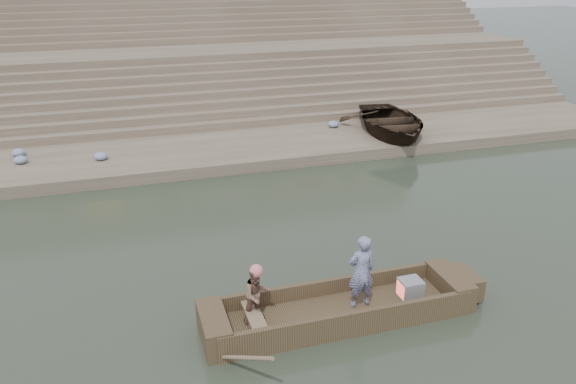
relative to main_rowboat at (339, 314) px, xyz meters
name	(u,v)px	position (x,y,z in m)	size (l,w,h in m)	color
ground	(324,254)	(0.67, 2.60, -0.11)	(120.00, 120.00, 0.00)	#283225
lower_landing	(249,149)	(0.67, 10.60, 0.09)	(32.00, 4.00, 0.40)	gray
mid_landing	(212,78)	(0.67, 18.10, 1.29)	(32.00, 3.00, 2.80)	gray
upper_landing	(190,34)	(0.67, 25.10, 2.49)	(32.00, 3.00, 5.20)	gray
ghat_steps	(206,64)	(0.67, 19.79, 1.69)	(32.00, 11.00, 5.20)	gray
main_rowboat	(339,314)	(0.00, 0.00, 0.00)	(5.00, 1.30, 0.22)	brown
rowboat_trim	(349,304)	(0.21, -0.01, 0.20)	(6.04, 2.63, 1.85)	brown
standing_man	(361,271)	(0.47, 0.03, 0.90)	(0.58, 0.38, 1.58)	navy
rowing_man	(257,295)	(-1.67, 0.14, 0.70)	(0.57, 0.45, 1.18)	#246E54
television	(410,288)	(1.59, 0.00, 0.31)	(0.46, 0.42, 0.40)	gray
beached_rowboat	(391,122)	(6.27, 10.23, 0.78)	(3.36, 4.70, 0.97)	#2D2116
cloth_bundles	(128,147)	(-3.64, 11.12, 0.42)	(12.21, 1.79, 0.26)	#3F5999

